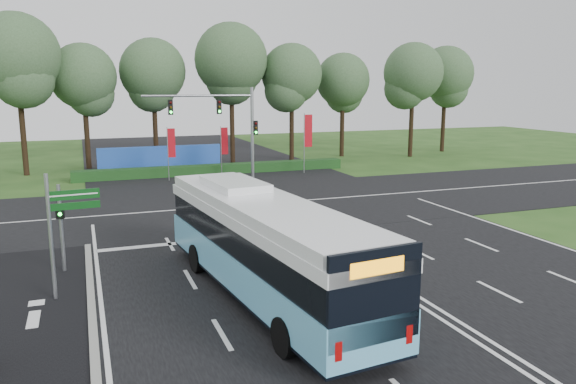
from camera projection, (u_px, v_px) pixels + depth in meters
The scene contains 15 objects.
ground at pixel (350, 261), 23.10m from camera, with size 120.00×120.00×0.00m, color #254818.
road_main at pixel (350, 261), 23.10m from camera, with size 20.00×120.00×0.04m, color black.
road_cross at pixel (262, 204), 34.16m from camera, with size 120.00×14.00×0.05m, color black.
bike_path at pixel (4, 337), 16.08m from camera, with size 5.00×18.00×0.06m, color black.
kerb_strip at pixel (93, 324), 16.89m from camera, with size 0.25×18.00×0.12m, color gray.
city_bus at pixel (264, 246), 18.77m from camera, with size 4.06×13.04×3.68m.
pedestrian_signal at pixel (61, 225), 21.38m from camera, with size 0.32×0.42×3.46m.
street_sign at pixel (61, 221), 18.58m from camera, with size 1.68×0.24×4.33m.
banner_flag_left at pixel (171, 146), 41.96m from camera, with size 0.60×0.13×4.06m.
banner_flag_mid at pixel (224, 144), 44.19m from camera, with size 0.59×0.06×3.96m.
banner_flag_right at pixel (307, 135), 45.54m from camera, with size 0.73×0.08×4.91m.
traffic_light_gantry at pixel (229, 119), 41.19m from camera, with size 8.41×0.28×7.00m.
hedge at pixel (215, 169), 45.60m from camera, with size 22.00×1.20×0.80m, color #163B15.
blue_hoarding at pixel (161, 159), 46.41m from camera, with size 10.00×0.30×2.20m, color #204CAF.
eucalyptus_row at pixel (228, 70), 50.70m from camera, with size 52.86×9.27×12.75m.
Camera 1 is at (-10.06, -19.90, 7.15)m, focal length 35.00 mm.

